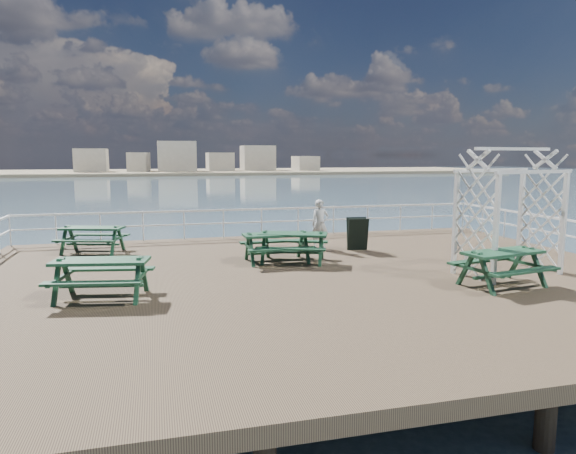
% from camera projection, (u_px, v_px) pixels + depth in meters
% --- Properties ---
extents(ground, '(18.00, 14.00, 0.30)m').
position_uv_depth(ground, '(314.00, 281.00, 13.40)').
color(ground, brown).
rests_on(ground, ground).
extents(sea_backdrop, '(300.00, 300.00, 9.20)m').
position_uv_depth(sea_backdrop, '(215.00, 168.00, 145.08)').
color(sea_backdrop, '#395361').
rests_on(sea_backdrop, ground).
extents(railing, '(17.77, 13.76, 1.10)m').
position_uv_depth(railing, '(287.00, 229.00, 15.70)').
color(railing, white).
rests_on(railing, ground).
extents(picnic_table_a, '(2.29, 2.04, 0.94)m').
position_uv_depth(picnic_table_a, '(92.00, 234.00, 16.50)').
color(picnic_table_a, '#153B24').
rests_on(picnic_table_a, ground).
extents(picnic_table_b, '(2.44, 2.23, 0.97)m').
position_uv_depth(picnic_table_b, '(293.00, 241.00, 15.08)').
color(picnic_table_b, '#153B24').
rests_on(picnic_table_b, ground).
extents(picnic_table_c, '(1.98, 1.61, 0.96)m').
position_uv_depth(picnic_table_c, '(277.00, 241.00, 15.07)').
color(picnic_table_c, '#153B24').
rests_on(picnic_table_c, ground).
extents(picnic_table_d, '(2.29, 1.98, 0.98)m').
position_uv_depth(picnic_table_d, '(101.00, 270.00, 11.19)').
color(picnic_table_d, '#153B24').
rests_on(picnic_table_d, ground).
extents(picnic_table_e, '(2.24, 1.93, 0.97)m').
position_uv_depth(picnic_table_e, '(503.00, 261.00, 12.25)').
color(picnic_table_e, '#153B24').
rests_on(picnic_table_e, ground).
extents(trellis_arbor, '(2.90, 1.93, 3.32)m').
position_uv_depth(trellis_arbor, '(509.00, 219.00, 13.40)').
color(trellis_arbor, white).
rests_on(trellis_arbor, ground).
extents(sandwich_board, '(0.74, 0.60, 1.09)m').
position_uv_depth(sandwich_board, '(357.00, 234.00, 16.94)').
color(sandwich_board, black).
rests_on(sandwich_board, ground).
extents(person, '(0.61, 0.40, 1.65)m').
position_uv_depth(person, '(320.00, 224.00, 17.18)').
color(person, silver).
rests_on(person, ground).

